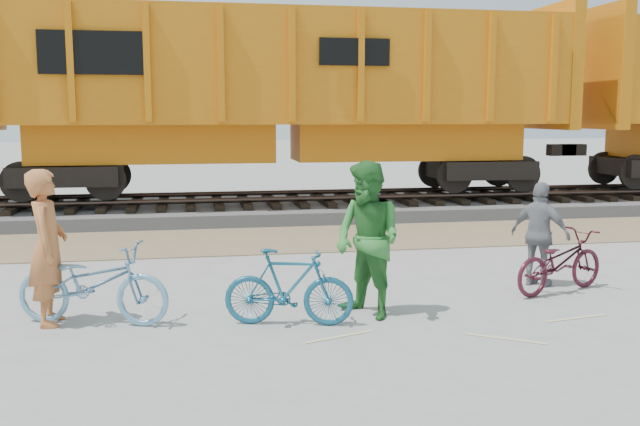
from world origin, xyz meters
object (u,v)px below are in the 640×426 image
at_px(hopper_car_center, 283,92).
at_px(bicycle_blue, 93,284).
at_px(person_solo, 48,247).
at_px(bicycle_maroon, 560,262).
at_px(bicycle_teal, 289,287).
at_px(person_woman, 540,234).
at_px(person_man, 368,240).

bearing_deg(hopper_car_center, bicycle_blue, -111.29).
bearing_deg(person_solo, bicycle_maroon, -89.20).
bearing_deg(bicycle_teal, bicycle_maroon, -62.96).
relative_size(bicycle_teal, bicycle_maroon, 0.92).
height_order(hopper_car_center, bicycle_teal, hopper_car_center).
xyz_separation_m(hopper_car_center, person_solo, (-3.92, -8.67, -2.09)).
bearing_deg(bicycle_teal, hopper_car_center, 7.24).
bearing_deg(bicycle_teal, bicycle_blue, 92.67).
relative_size(bicycle_maroon, person_woman, 1.09).
bearing_deg(bicycle_teal, person_man, -64.35).
bearing_deg(hopper_car_center, bicycle_teal, -97.10).
bearing_deg(hopper_car_center, person_solo, -114.31).
xyz_separation_m(bicycle_blue, person_man, (3.27, -0.27, 0.47)).
height_order(bicycle_blue, person_man, person_man).
distance_m(bicycle_teal, bicycle_maroon, 4.02).
xyz_separation_m(bicycle_teal, person_man, (1.00, 0.20, 0.50)).
bearing_deg(person_solo, hopper_car_center, -26.21).
distance_m(hopper_car_center, person_man, 9.27).
distance_m(bicycle_blue, person_woman, 6.15).
height_order(bicycle_teal, bicycle_maroon, bicycle_teal).
xyz_separation_m(person_solo, person_man, (3.77, -0.37, 0.03)).
bearing_deg(person_solo, bicycle_blue, -103.21).
xyz_separation_m(hopper_car_center, bicycle_teal, (-1.15, -9.24, -2.55)).
bearing_deg(bicycle_maroon, bicycle_teal, 81.37).
bearing_deg(bicycle_blue, hopper_car_center, -3.76).
xyz_separation_m(bicycle_blue, person_woman, (6.09, 0.82, 0.27)).
relative_size(bicycle_blue, person_solo, 1.01).
xyz_separation_m(bicycle_maroon, person_solo, (-6.69, -0.32, 0.49)).
height_order(bicycle_blue, person_solo, person_solo).
relative_size(person_solo, person_man, 0.96).
bearing_deg(person_woman, bicycle_maroon, 157.42).
bearing_deg(bicycle_maroon, person_man, 81.84).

